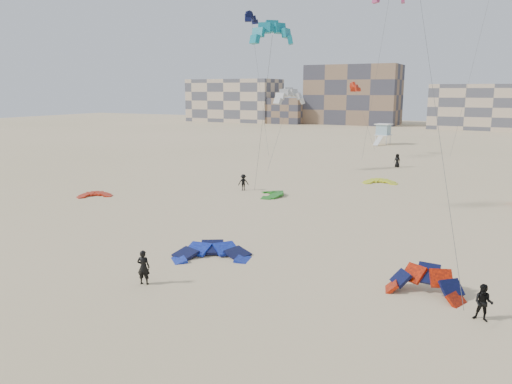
% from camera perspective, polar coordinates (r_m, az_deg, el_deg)
% --- Properties ---
extents(ground, '(320.00, 320.00, 0.00)m').
position_cam_1_polar(ground, '(26.92, -6.84, -11.14)').
color(ground, beige).
rests_on(ground, ground).
extents(kite_ground_blue, '(6.76, 6.86, 2.60)m').
position_cam_1_polar(kite_ground_blue, '(31.80, -5.11, -7.49)').
color(kite_ground_blue, '#183ABD').
rests_on(kite_ground_blue, ground).
extents(kite_ground_orange, '(4.08, 4.12, 3.79)m').
position_cam_1_polar(kite_ground_orange, '(27.66, 18.65, -11.06)').
color(kite_ground_orange, '#FF2501').
rests_on(kite_ground_orange, ground).
extents(kite_ground_red, '(4.35, 4.36, 1.10)m').
position_cam_1_polar(kite_ground_red, '(52.13, -17.94, -0.48)').
color(kite_ground_red, red).
rests_on(kite_ground_red, ground).
extents(kite_ground_green, '(4.88, 4.76, 1.29)m').
position_cam_1_polar(kite_ground_green, '(50.02, 1.69, -0.40)').
color(kite_ground_green, '#267D17').
rests_on(kite_ground_green, ground).
extents(kite_ground_yellow, '(4.37, 4.51, 1.30)m').
position_cam_1_polar(kite_ground_yellow, '(58.39, 13.97, 0.99)').
color(kite_ground_yellow, '#EAFA2D').
rests_on(kite_ground_yellow, ground).
extents(kitesurfer_main, '(0.81, 0.65, 1.93)m').
position_cam_1_polar(kitesurfer_main, '(27.92, -12.74, -8.39)').
color(kitesurfer_main, black).
rests_on(kitesurfer_main, ground).
extents(kitesurfer_b, '(0.93, 0.76, 1.74)m').
position_cam_1_polar(kitesurfer_b, '(25.41, 24.56, -11.45)').
color(kitesurfer_b, black).
rests_on(kitesurfer_b, ground).
extents(kitesurfer_c, '(1.28, 1.16, 1.72)m').
position_cam_1_polar(kitesurfer_c, '(52.42, -1.45, 1.11)').
color(kitesurfer_c, black).
rests_on(kitesurfer_c, ground).
extents(kitesurfer_e, '(1.02, 0.79, 1.85)m').
position_cam_1_polar(kitesurfer_e, '(71.14, 15.84, 3.49)').
color(kitesurfer_e, black).
rests_on(kitesurfer_e, ground).
extents(kite_fly_teal_a, '(6.03, 6.39, 14.88)m').
position_cam_1_polar(kite_fly_teal_a, '(41.80, 1.89, 17.47)').
color(kite_fly_teal_a, '#1085A9').
rests_on(kite_fly_teal_a, ground).
extents(kite_fly_grey, '(5.62, 11.59, 10.04)m').
position_cam_1_polar(kite_fly_grey, '(64.64, 3.87, 10.68)').
color(kite_fly_grey, silver).
rests_on(kite_fly_grey, ground).
extents(kite_fly_navy, '(4.78, 3.34, 20.60)m').
position_cam_1_polar(kite_fly_navy, '(75.66, -0.56, 19.22)').
color(kite_fly_navy, '#0B0D37').
rests_on(kite_fly_navy, ground).
extents(kite_fly_red, '(5.78, 4.05, 10.99)m').
position_cam_1_polar(kite_fly_red, '(82.51, 11.22, 11.61)').
color(kite_fly_red, red).
rests_on(kite_fly_red, ground).
extents(lifeguard_tower_far, '(3.20, 5.67, 3.99)m').
position_cam_1_polar(lifeguard_tower_far, '(100.90, 14.33, 6.42)').
color(lifeguard_tower_far, white).
rests_on(lifeguard_tower_far, ground).
extents(condo_west_a, '(30.00, 15.00, 14.00)m').
position_cam_1_polar(condo_west_a, '(172.44, -2.47, 10.41)').
color(condo_west_a, beige).
rests_on(condo_west_a, ground).
extents(condo_west_b, '(28.00, 14.00, 18.00)m').
position_cam_1_polar(condo_west_b, '(160.73, 11.04, 10.84)').
color(condo_west_b, '#81654E').
rests_on(condo_west_b, ground).
extents(condo_mid, '(32.00, 16.00, 12.00)m').
position_cam_1_polar(condo_mid, '(150.73, 25.52, 8.78)').
color(condo_mid, beige).
rests_on(condo_mid, ground).
extents(condo_fill_left, '(12.00, 10.00, 8.00)m').
position_cam_1_polar(condo_fill_left, '(161.89, 3.47, 9.27)').
color(condo_fill_left, '#81654E').
rests_on(condo_fill_left, ground).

